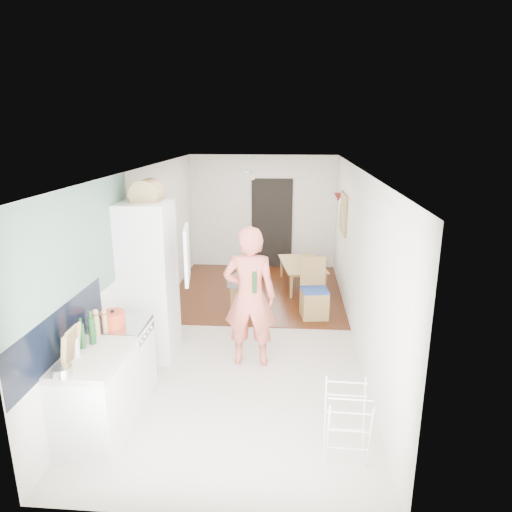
# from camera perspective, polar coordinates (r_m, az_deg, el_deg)

# --- Properties ---
(room_shell) EXTENTS (3.20, 7.00, 2.50)m
(room_shell) POSITION_cam_1_polar(r_m,az_deg,el_deg) (6.74, -1.01, 0.09)
(room_shell) COLOR white
(room_shell) RESTS_ON ground
(floor) EXTENTS (3.20, 7.00, 0.01)m
(floor) POSITION_cam_1_polar(r_m,az_deg,el_deg) (7.18, -0.96, -9.55)
(floor) COLOR beige
(floor) RESTS_ON ground
(wood_floor_overlay) EXTENTS (3.20, 3.30, 0.01)m
(wood_floor_overlay) POSITION_cam_1_polar(r_m,az_deg,el_deg) (8.88, 0.17, -4.39)
(wood_floor_overlay) COLOR #54210E
(wood_floor_overlay) RESTS_ON room_shell
(sage_wall_panel) EXTENTS (0.02, 3.00, 1.30)m
(sage_wall_panel) POSITION_cam_1_polar(r_m,az_deg,el_deg) (5.12, -21.29, 0.85)
(sage_wall_panel) COLOR slate
(sage_wall_panel) RESTS_ON room_shell
(tile_splashback) EXTENTS (0.02, 1.90, 0.50)m
(tile_splashback) POSITION_cam_1_polar(r_m,az_deg,el_deg) (4.88, -23.16, -8.81)
(tile_splashback) COLOR black
(tile_splashback) RESTS_ON room_shell
(doorway_recess) EXTENTS (0.90, 0.04, 2.00)m
(doorway_recess) POSITION_cam_1_polar(r_m,az_deg,el_deg) (10.16, 1.99, 4.05)
(doorway_recess) COLOR black
(doorway_recess) RESTS_ON room_shell
(base_cabinet) EXTENTS (0.60, 0.90, 0.86)m
(base_cabinet) POSITION_cam_1_polar(r_m,az_deg,el_deg) (5.10, -19.29, -16.49)
(base_cabinet) COLOR white
(base_cabinet) RESTS_ON room_shell
(worktop) EXTENTS (0.62, 0.92, 0.06)m
(worktop) POSITION_cam_1_polar(r_m,az_deg,el_deg) (4.87, -19.79, -11.89)
(worktop) COLOR beige
(worktop) RESTS_ON room_shell
(range_cooker) EXTENTS (0.60, 0.60, 0.88)m
(range_cooker) POSITION_cam_1_polar(r_m,az_deg,el_deg) (5.69, -16.27, -12.51)
(range_cooker) COLOR white
(range_cooker) RESTS_ON room_shell
(cooker_top) EXTENTS (0.60, 0.60, 0.04)m
(cooker_top) POSITION_cam_1_polar(r_m,az_deg,el_deg) (5.49, -16.64, -8.27)
(cooker_top) COLOR #B2B1B4
(cooker_top) RESTS_ON room_shell
(fridge_housing) EXTENTS (0.66, 0.66, 2.15)m
(fridge_housing) POSITION_cam_1_polar(r_m,az_deg,el_deg) (6.31, -13.27, -3.12)
(fridge_housing) COLOR white
(fridge_housing) RESTS_ON room_shell
(fridge_door) EXTENTS (0.14, 0.56, 0.70)m
(fridge_door) POSITION_cam_1_polar(r_m,az_deg,el_deg) (5.73, -8.64, 0.19)
(fridge_door) COLOR white
(fridge_door) RESTS_ON room_shell
(fridge_interior) EXTENTS (0.02, 0.52, 0.66)m
(fridge_interior) POSITION_cam_1_polar(r_m,az_deg,el_deg) (6.09, -10.77, 1.01)
(fridge_interior) COLOR white
(fridge_interior) RESTS_ON room_shell
(pinboard) EXTENTS (0.03, 0.90, 0.70)m
(pinboard) POSITION_cam_1_polar(r_m,az_deg,el_deg) (8.55, 10.87, 5.27)
(pinboard) COLOR tan
(pinboard) RESTS_ON room_shell
(pinboard_frame) EXTENTS (0.00, 0.94, 0.74)m
(pinboard_frame) POSITION_cam_1_polar(r_m,az_deg,el_deg) (8.54, 10.77, 5.27)
(pinboard_frame) COLOR #A0773F
(pinboard_frame) RESTS_ON room_shell
(wall_sconce) EXTENTS (0.18, 0.18, 0.16)m
(wall_sconce) POSITION_cam_1_polar(r_m,az_deg,el_deg) (9.15, 10.26, 7.26)
(wall_sconce) COLOR maroon
(wall_sconce) RESTS_ON room_shell
(person) EXTENTS (0.82, 0.54, 2.23)m
(person) POSITION_cam_1_polar(r_m,az_deg,el_deg) (5.90, -0.79, -3.59)
(person) COLOR #D66252
(person) RESTS_ON floor
(dining_table) EXTENTS (0.85, 1.27, 0.42)m
(dining_table) POSITION_cam_1_polar(r_m,az_deg,el_deg) (9.10, 5.92, -2.61)
(dining_table) COLOR #A0773F
(dining_table) RESTS_ON floor
(dining_chair) EXTENTS (0.48, 0.48, 1.00)m
(dining_chair) POSITION_cam_1_polar(r_m,az_deg,el_deg) (7.60, 7.35, -4.13)
(dining_chair) COLOR #A0773F
(dining_chair) RESTS_ON floor
(stool) EXTENTS (0.38, 0.38, 0.38)m
(stool) POSITION_cam_1_polar(r_m,az_deg,el_deg) (8.10, -1.81, -5.03)
(stool) COLOR #A0773F
(stool) RESTS_ON floor
(grey_drape) EXTENTS (0.51, 0.51, 0.18)m
(grey_drape) POSITION_cam_1_polar(r_m,az_deg,el_deg) (8.01, -1.74, -3.16)
(grey_drape) COLOR slate
(grey_drape) RESTS_ON stool
(drying_rack) EXTENTS (0.40, 0.37, 0.77)m
(drying_rack) POSITION_cam_1_polar(r_m,az_deg,el_deg) (4.64, 11.28, -20.01)
(drying_rack) COLOR white
(drying_rack) RESTS_ON floor
(bread_bin) EXTENTS (0.44, 0.42, 0.20)m
(bread_bin) POSITION_cam_1_polar(r_m,az_deg,el_deg) (6.11, -13.49, 7.63)
(bread_bin) COLOR tan
(bread_bin) RESTS_ON fridge_housing
(red_casserole) EXTENTS (0.34, 0.34, 0.16)m
(red_casserole) POSITION_cam_1_polar(r_m,az_deg,el_deg) (5.41, -17.45, -7.51)
(red_casserole) COLOR #D24321
(red_casserole) RESTS_ON cooker_top
(steel_pan) EXTENTS (0.23, 0.23, 0.09)m
(steel_pan) POSITION_cam_1_polar(r_m,az_deg,el_deg) (4.57, -23.05, -13.11)
(steel_pan) COLOR #B2B1B4
(steel_pan) RESTS_ON worktop
(held_bottle) EXTENTS (0.06, 0.06, 0.28)m
(held_bottle) POSITION_cam_1_polar(r_m,az_deg,el_deg) (5.75, -0.19, -3.28)
(held_bottle) COLOR #173E1B
(held_bottle) RESTS_ON person
(bottle_a) EXTENTS (0.08, 0.08, 0.29)m
(bottle_a) POSITION_cam_1_polar(r_m,az_deg,el_deg) (5.03, -19.81, -8.79)
(bottle_a) COLOR #173E1B
(bottle_a) RESTS_ON worktop
(bottle_b) EXTENTS (0.08, 0.08, 0.26)m
(bottle_b) POSITION_cam_1_polar(r_m,az_deg,el_deg) (4.98, -20.94, -9.34)
(bottle_b) COLOR #173E1B
(bottle_b) RESTS_ON worktop
(bottle_c) EXTENTS (0.10, 0.10, 0.20)m
(bottle_c) POSITION_cam_1_polar(r_m,az_deg,el_deg) (4.84, -21.66, -10.57)
(bottle_c) COLOR beige
(bottle_c) RESTS_ON worktop
(pepper_mill_front) EXTENTS (0.08, 0.08, 0.24)m
(pepper_mill_front) POSITION_cam_1_polar(r_m,az_deg,el_deg) (5.20, -19.32, -8.22)
(pepper_mill_front) COLOR tan
(pepper_mill_front) RESTS_ON worktop
(pepper_mill_back) EXTENTS (0.06, 0.06, 0.20)m
(pepper_mill_back) POSITION_cam_1_polar(r_m,az_deg,el_deg) (5.28, -18.38, -7.94)
(pepper_mill_back) COLOR tan
(pepper_mill_back) RESTS_ON worktop
(chopping_boards) EXTENTS (0.12, 0.26, 0.35)m
(chopping_boards) POSITION_cam_1_polar(r_m,az_deg,el_deg) (4.72, -22.15, -10.30)
(chopping_boards) COLOR tan
(chopping_boards) RESTS_ON worktop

